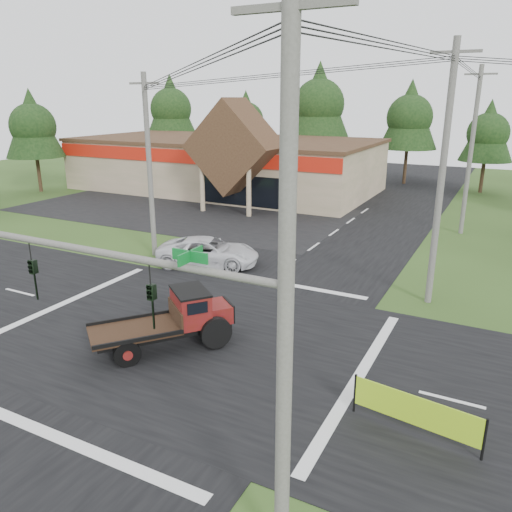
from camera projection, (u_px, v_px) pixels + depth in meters
The scene contains 19 objects.
ground at pixel (189, 335), 20.10m from camera, with size 120.00×120.00×0.00m, color #2A4217.
road_ns at pixel (189, 335), 20.09m from camera, with size 12.00×120.00×0.02m, color black.
road_ew at pixel (189, 335), 20.09m from camera, with size 120.00×12.00×0.02m, color black.
parking_apron at pixel (180, 210), 42.31m from camera, with size 28.00×14.00×0.02m, color black.
cvs_building at pixel (226, 163), 51.17m from camera, with size 30.40×18.20×9.19m.
traffic_signal_mast at pixel (207, 346), 9.87m from camera, with size 8.12×0.24×7.00m.
utility_pole_nr at pixel (286, 305), 8.76m from camera, with size 2.00×0.30×11.00m.
utility_pole_nw at pixel (149, 166), 28.74m from camera, with size 2.00×0.30×10.50m.
utility_pole_ne at pixel (442, 176), 21.61m from camera, with size 2.00×0.30×11.50m.
utility_pole_n at pixel (471, 151), 33.52m from camera, with size 2.00×0.30×11.20m.
tree_row_a at pixel (171, 107), 64.66m from camera, with size 6.72×6.72×12.12m.
tree_row_b at pixel (246, 118), 62.40m from camera, with size 5.60×5.60×10.10m.
tree_row_c at pixel (319, 102), 56.57m from camera, with size 7.28×7.28×13.13m.
tree_row_d at pixel (410, 115), 53.46m from camera, with size 6.16×6.16×11.11m.
tree_row_e at pixel (488, 131), 48.68m from camera, with size 5.04×5.04×9.09m.
tree_side_w at pixel (32, 124), 48.99m from camera, with size 5.60×5.60×10.10m.
antique_flatbed_truck at pixel (164, 321), 18.75m from camera, with size 2.04×5.34×2.23m, color #57150C, non-canonical shape.
roadside_banner at pixel (415, 415), 13.96m from camera, with size 3.75×0.11×1.28m, color #99CB1B, non-canonical shape.
white_pickup at pixel (208, 252), 28.26m from camera, with size 2.63×5.71×1.59m, color silver.
Camera 1 is at (10.74, -14.94, 9.11)m, focal length 35.00 mm.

